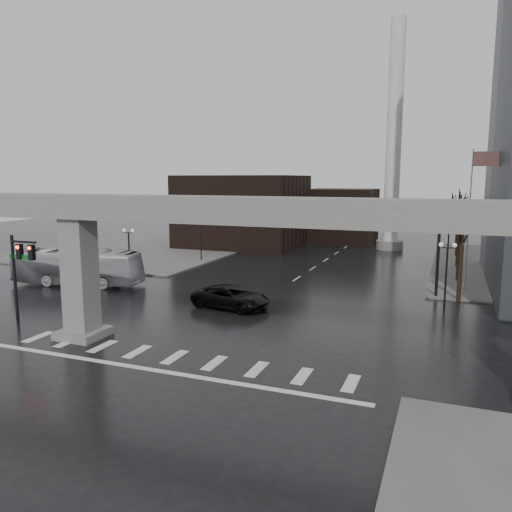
# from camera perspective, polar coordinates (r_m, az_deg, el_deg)

# --- Properties ---
(ground) EXTENTS (160.00, 160.00, 0.00)m
(ground) POSITION_cam_1_polar(r_m,az_deg,el_deg) (28.83, -8.24, -10.72)
(ground) COLOR black
(ground) RESTS_ON ground
(sidewalk_nw) EXTENTS (28.00, 36.00, 0.15)m
(sidewalk_nw) POSITION_cam_1_polar(r_m,az_deg,el_deg) (72.13, -12.15, 1.08)
(sidewalk_nw) COLOR slate
(sidewalk_nw) RESTS_ON ground
(elevated_guideway) EXTENTS (48.00, 2.60, 8.70)m
(elevated_guideway) POSITION_cam_1_polar(r_m,az_deg,el_deg) (26.71, -6.21, 2.92)
(elevated_guideway) COLOR gray
(elevated_guideway) RESTS_ON ground
(building_far_left) EXTENTS (16.00, 14.00, 10.00)m
(building_far_left) POSITION_cam_1_polar(r_m,az_deg,el_deg) (71.26, -1.47, 5.16)
(building_far_left) COLOR black
(building_far_left) RESTS_ON ground
(building_far_mid) EXTENTS (10.00, 10.00, 8.00)m
(building_far_mid) POSITION_cam_1_polar(r_m,az_deg,el_deg) (77.34, 9.70, 4.59)
(building_far_mid) COLOR black
(building_far_mid) RESTS_ON ground
(smokestack) EXTENTS (3.60, 3.60, 30.00)m
(smokestack) POSITION_cam_1_polar(r_m,az_deg,el_deg) (70.06, 15.43, 11.62)
(smokestack) COLOR silver
(smokestack) RESTS_ON ground
(signal_mast_arm) EXTENTS (12.12, 0.43, 8.00)m
(signal_mast_arm) POSITION_cam_1_polar(r_m,az_deg,el_deg) (42.76, 15.15, 3.48)
(signal_mast_arm) COLOR black
(signal_mast_arm) RESTS_ON ground
(signal_left_pole) EXTENTS (2.30, 0.30, 6.00)m
(signal_left_pole) POSITION_cam_1_polar(r_m,az_deg,el_deg) (35.71, -25.35, -0.93)
(signal_left_pole) COLOR black
(signal_left_pole) RESTS_ON ground
(flagpole_assembly) EXTENTS (2.06, 0.12, 12.00)m
(flagpole_assembly) POSITION_cam_1_polar(r_m,az_deg,el_deg) (45.63, 23.61, 5.51)
(flagpole_assembly) COLOR silver
(flagpole_assembly) RESTS_ON ground
(lamp_right_0) EXTENTS (1.22, 0.32, 5.11)m
(lamp_right_0) POSITION_cam_1_polar(r_m,az_deg,el_deg) (38.05, 20.95, -1.02)
(lamp_right_0) COLOR black
(lamp_right_0) RESTS_ON ground
(lamp_right_1) EXTENTS (1.22, 0.32, 5.11)m
(lamp_right_1) POSITION_cam_1_polar(r_m,az_deg,el_deg) (51.92, 21.12, 1.48)
(lamp_right_1) COLOR black
(lamp_right_1) RESTS_ON ground
(lamp_right_2) EXTENTS (1.22, 0.32, 5.11)m
(lamp_right_2) POSITION_cam_1_polar(r_m,az_deg,el_deg) (65.84, 21.21, 2.92)
(lamp_right_2) COLOR black
(lamp_right_2) RESTS_ON ground
(lamp_left_0) EXTENTS (1.22, 0.32, 5.11)m
(lamp_left_0) POSITION_cam_1_polar(r_m,az_deg,el_deg) (46.69, -14.32, 1.03)
(lamp_left_0) COLOR black
(lamp_left_0) RESTS_ON ground
(lamp_left_1) EXTENTS (1.22, 0.32, 5.11)m
(lamp_left_1) POSITION_cam_1_polar(r_m,az_deg,el_deg) (58.54, -6.33, 2.80)
(lamp_left_1) COLOR black
(lamp_left_1) RESTS_ON ground
(lamp_left_2) EXTENTS (1.22, 0.32, 5.11)m
(lamp_left_2) POSITION_cam_1_polar(r_m,az_deg,el_deg) (71.18, -1.10, 3.93)
(lamp_left_2) COLOR black
(lamp_left_2) RESTS_ON ground
(tree_right_0) EXTENTS (1.09, 1.58, 7.50)m
(tree_right_0) POSITION_cam_1_polar(r_m,az_deg,el_deg) (42.14, 22.36, -1.14)
(tree_right_0) COLOR black
(tree_right_0) RESTS_ON ground
(tree_right_1) EXTENTS (1.09, 1.61, 7.67)m
(tree_right_1) POSITION_cam_1_polar(r_m,az_deg,el_deg) (50.04, 22.24, 0.44)
(tree_right_1) COLOR black
(tree_right_1) RESTS_ON ground
(tree_right_2) EXTENTS (1.10, 1.63, 7.85)m
(tree_right_2) POSITION_cam_1_polar(r_m,az_deg,el_deg) (57.96, 22.15, 1.58)
(tree_right_2) COLOR black
(tree_right_2) RESTS_ON ground
(tree_right_3) EXTENTS (1.11, 1.66, 8.02)m
(tree_right_3) POSITION_cam_1_polar(r_m,az_deg,el_deg) (65.91, 22.09, 2.45)
(tree_right_3) COLOR black
(tree_right_3) RESTS_ON ground
(tree_right_4) EXTENTS (1.12, 1.69, 8.19)m
(tree_right_4) POSITION_cam_1_polar(r_m,az_deg,el_deg) (73.87, 22.03, 3.13)
(tree_right_4) COLOR black
(tree_right_4) RESTS_ON ground
(pickup_truck) EXTENTS (6.39, 3.66, 1.68)m
(pickup_truck) POSITION_cam_1_polar(r_m,az_deg,el_deg) (37.41, -2.89, -4.72)
(pickup_truck) COLOR black
(pickup_truck) RESTS_ON ground
(city_bus) EXTENTS (12.22, 4.77, 3.32)m
(city_bus) POSITION_cam_1_polar(r_m,az_deg,el_deg) (48.04, -19.75, -1.19)
(city_bus) COLOR silver
(city_bus) RESTS_ON ground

